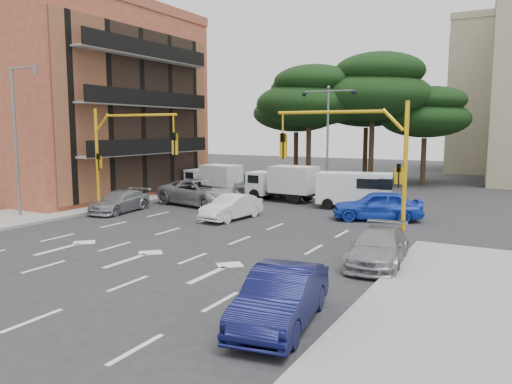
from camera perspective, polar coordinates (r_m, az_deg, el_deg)
ground at (r=23.15m, az=-6.14°, el=-4.99°), size 120.00×120.00×0.00m
sidewalk_right at (r=10.88m, az=16.15°, el=-19.48°), size 4.00×24.00×0.15m
median_strip at (r=37.21m, az=8.07°, el=-0.21°), size 1.40×6.00×0.15m
apartment_orange at (r=40.79m, az=-20.93°, el=9.58°), size 15.19×16.15×13.70m
pine_left_near at (r=43.96m, az=6.15°, el=10.81°), size 9.15×9.15×10.23m
pine_center at (r=44.25m, az=13.30°, el=11.53°), size 9.98×9.98×11.16m
pine_left_far at (r=48.78m, az=4.67°, el=9.66°), size 8.32×8.32×9.30m
pine_right at (r=45.20m, az=18.85°, el=8.60°), size 7.49×7.49×8.37m
pine_back at (r=49.56m, az=12.58°, el=10.28°), size 9.15×9.15×10.23m
signal_mast_right at (r=21.45m, az=12.03°, el=4.39°), size 5.79×0.37×6.00m
signal_mast_left at (r=28.52m, az=-15.26°, el=4.99°), size 5.79×0.37×6.00m
street_lamp_left at (r=29.93m, az=-25.58°, el=6.24°), size 2.08×0.20×8.00m
street_lamp_center at (r=36.89m, az=8.22°, el=8.05°), size 4.16×0.36×7.77m
car_white_hatch at (r=27.02m, az=-2.84°, el=-1.74°), size 1.86×4.18×1.33m
car_blue_compact at (r=27.47m, az=13.70°, el=-1.50°), size 5.07×3.40×1.60m
car_silver_wagon at (r=30.38m, az=-15.33°, el=-1.04°), size 2.20×4.52×1.26m
car_silver_cross_a at (r=31.95m, az=-6.37°, el=-0.07°), size 6.38×3.86×1.65m
car_silver_cross_b at (r=35.93m, az=0.79°, el=0.66°), size 4.47×2.09×1.48m
car_navy_parked at (r=12.78m, az=2.88°, el=-11.90°), size 2.20×4.58×1.45m
car_silver_parked at (r=18.69m, az=13.80°, el=-6.10°), size 2.28×4.67×1.31m
van_white at (r=31.19m, az=11.18°, el=0.20°), size 4.80×2.92×2.24m
box_truck_a at (r=37.59m, az=-4.93°, el=1.49°), size 4.70×2.47×2.21m
box_truck_b at (r=33.81m, az=3.02°, el=1.00°), size 4.99×2.36×2.39m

